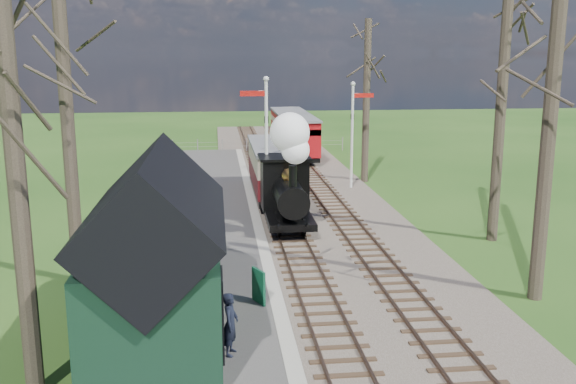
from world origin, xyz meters
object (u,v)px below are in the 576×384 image
object	(u,v)px
semaphore_far	(354,127)
coach	(274,167)
locomotive	(288,179)
red_carriage_b	(289,128)
semaphore_near	(265,138)
person	(230,324)
bench	(210,293)
sign_board	(259,286)
station_shed	(158,259)
red_carriage_a	(298,138)

from	to	relation	value
semaphore_far	coach	xyz separation A→B (m)	(-4.37, -1.85, -1.74)
locomotive	semaphore_far	bearing A→B (deg)	61.03
locomotive	red_carriage_b	bearing A→B (deg)	83.37
semaphore_near	person	size ratio (longest dim) A/B	4.08
semaphore_near	bench	world-z (taller)	semaphore_near
coach	sign_board	size ratio (longest dim) A/B	7.77
station_shed	coach	world-z (taller)	station_shed
person	locomotive	bearing A→B (deg)	1.68
station_shed	semaphore_far	distance (m)	20.01
red_carriage_b	semaphore_far	bearing A→B (deg)	-83.04
locomotive	red_carriage_a	world-z (taller)	locomotive
station_shed	person	xyz separation A→B (m)	(1.70, -1.03, -1.31)
red_carriage_a	coach	bearing A→B (deg)	-103.43
station_shed	red_carriage_a	size ratio (longest dim) A/B	1.10
bench	person	xyz separation A→B (m)	(0.50, -3.19, 0.43)
bench	locomotive	bearing A→B (deg)	68.69
semaphore_near	bench	size ratio (longest dim) A/B	4.91
semaphore_far	person	xyz separation A→B (m)	(-6.97, -19.03, -2.39)
red_carriage_a	semaphore_near	bearing A→B (deg)	-102.63
bench	semaphore_far	bearing A→B (deg)	64.74
locomotive	coach	bearing A→B (deg)	89.89
locomotive	red_carriage_b	size ratio (longest dim) A/B	0.84
bench	semaphore_near	bearing A→B (deg)	76.67
semaphore_far	sign_board	world-z (taller)	semaphore_far
semaphore_far	red_carriage_b	distance (m)	14.74
station_shed	sign_board	bearing A→B (deg)	39.03
locomotive	person	world-z (taller)	locomotive
red_carriage_a	sign_board	xyz separation A→B (m)	(-4.32, -24.95, -0.96)
locomotive	red_carriage_b	distance (m)	22.61
semaphore_near	bench	distance (m)	10.57
red_carriage_a	person	bearing A→B (deg)	-100.49
red_carriage_b	bench	xyz separation A→B (m)	(-5.70, -30.37, -1.13)
station_shed	semaphore_far	size ratio (longest dim) A/B	1.10
semaphore_far	bench	size ratio (longest dim) A/B	4.52
station_shed	locomotive	bearing A→B (deg)	66.97
bench	station_shed	bearing A→B (deg)	-118.97
red_carriage_b	sign_board	xyz separation A→B (m)	(-4.32, -30.45, -0.96)
sign_board	bench	distance (m)	1.39
semaphore_far	red_carriage_a	distance (m)	9.36
semaphore_near	locomotive	world-z (taller)	semaphore_near
locomotive	red_carriage_b	xyz separation A→B (m)	(2.61, 22.45, -0.55)
sign_board	person	xyz separation A→B (m)	(-0.87, -3.11, 0.27)
semaphore_near	sign_board	world-z (taller)	semaphore_near
sign_board	bench	size ratio (longest dim) A/B	0.78
station_shed	person	world-z (taller)	station_shed
locomotive	person	size ratio (longest dim) A/B	3.16
semaphore_far	person	size ratio (longest dim) A/B	3.75
locomotive	bench	size ratio (longest dim) A/B	3.80
station_shed	semaphore_far	world-z (taller)	semaphore_far
semaphore_near	bench	bearing A→B (deg)	-103.33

